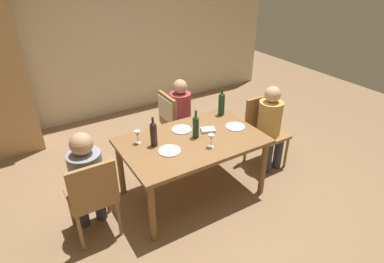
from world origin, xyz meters
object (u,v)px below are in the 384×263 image
person_man_bearded (87,177)px  person_woman_host (271,122)px  wine_glass_near_left (137,134)px  chair_left_end (93,194)px  chair_far_right (173,116)px  dinner_plate_host (169,151)px  dinner_plate_guest_left (235,127)px  dining_table (192,146)px  wine_bottle_dark_red (222,103)px  person_man_guest (182,111)px  wine_bottle_short_olive (154,133)px  dinner_plate_guest_right (182,130)px  chair_right_end (264,127)px  wine_bottle_tall_green (196,126)px  wine_glass_centre (211,138)px

person_man_bearded → person_woman_host: bearing=-1.3°
person_woman_host → wine_glass_near_left: 1.73m
chair_left_end → chair_far_right: size_ratio=1.00×
chair_far_right → dinner_plate_host: chair_far_right is taller
person_man_bearded → dinner_plate_guest_left: 1.74m
dining_table → person_woman_host: (1.16, -0.03, -0.00)m
chair_left_end → wine_bottle_dark_red: wine_bottle_dark_red is taller
chair_far_right → person_man_guest: size_ratio=0.84×
person_man_bearded → dinner_plate_host: person_man_bearded is taller
person_man_guest → dining_table: bearing=-23.2°
person_man_guest → wine_glass_near_left: (-0.91, -0.64, 0.21)m
wine_bottle_dark_red → chair_far_right: bearing=127.7°
wine_bottle_short_olive → dinner_plate_guest_right: 0.46m
dining_table → dinner_plate_guest_left: dinner_plate_guest_left is taller
dining_table → dinner_plate_host: size_ratio=6.66×
person_man_bearded → dinner_plate_guest_left: person_man_bearded is taller
chair_right_end → wine_bottle_dark_red: (-0.52, 0.25, 0.36)m
chair_far_right → wine_glass_near_left: 1.03m
person_man_bearded → person_man_guest: person_man_bearded is taller
wine_bottle_short_olive → dinner_plate_guest_left: 1.01m
person_man_guest → wine_bottle_short_olive: bearing=-45.4°
person_man_guest → wine_bottle_short_olive: size_ratio=3.30×
person_man_bearded → dinner_plate_host: (0.83, -0.11, 0.08)m
chair_far_right → dinner_plate_guest_left: bearing=21.7°
wine_bottle_tall_green → wine_glass_near_left: wine_bottle_tall_green is taller
wine_glass_near_left → dinner_plate_guest_left: (1.12, -0.26, -0.10)m
dining_table → person_man_bearded: size_ratio=1.35×
dinner_plate_guest_right → wine_glass_near_left: bearing=-179.0°
wine_bottle_tall_green → dinner_plate_guest_left: wine_bottle_tall_green is taller
wine_bottle_short_olive → wine_glass_near_left: size_ratio=2.23×
chair_far_right → person_man_bearded: 1.63m
wine_bottle_short_olive → person_man_guest: bearing=44.6°
dining_table → person_woman_host: size_ratio=1.38×
chair_far_right → dinner_plate_host: 1.12m
chair_right_end → wine_bottle_short_olive: wine_bottle_short_olive is taller
person_man_bearded → dinner_plate_guest_right: person_man_bearded is taller
chair_right_end → wine_bottle_dark_red: size_ratio=2.61×
person_woman_host → person_man_bearded: bearing=-1.3°
wine_glass_near_left → wine_glass_centre: size_ratio=1.00×
chair_far_right → wine_bottle_dark_red: (0.41, -0.54, 0.30)m
person_man_guest → dinner_plate_guest_right: size_ratio=4.80×
chair_right_end → chair_far_right: 1.22m
wine_glass_near_left → person_woman_host: bearing=-8.8°
person_man_guest → person_man_bearded: bearing=-61.0°
wine_bottle_short_olive → wine_glass_centre: (0.50, -0.34, -0.04)m
dinner_plate_guest_right → chair_right_end: bearing=-7.9°
chair_left_end → dinner_plate_guest_left: bearing=2.2°
chair_far_right → wine_glass_centre: 1.15m
dinner_plate_host → dinner_plate_guest_left: bearing=4.1°
chair_right_end → wine_bottle_tall_green: wine_bottle_tall_green is taller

